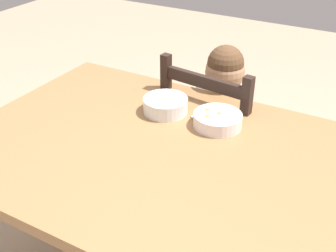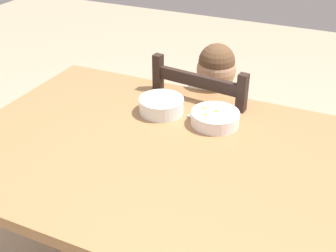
{
  "view_description": "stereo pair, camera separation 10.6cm",
  "coord_description": "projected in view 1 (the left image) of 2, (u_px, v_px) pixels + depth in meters",
  "views": [
    {
      "loc": [
        0.63,
        -1.04,
        1.58
      ],
      "look_at": [
        0.01,
        0.07,
        0.82
      ],
      "focal_mm": 46.0,
      "sensor_mm": 36.0,
      "label": 1
    },
    {
      "loc": [
        0.54,
        -1.09,
        1.58
      ],
      "look_at": [
        0.01,
        0.07,
        0.82
      ],
      "focal_mm": 46.0,
      "sensor_mm": 36.0,
      "label": 2
    }
  ],
  "objects": [
    {
      "name": "bowl_of_carrots",
      "position": [
        218.0,
        120.0,
        1.56
      ],
      "size": [
        0.18,
        0.18,
        0.05
      ],
      "color": "white",
      "rests_on": "dining_table"
    },
    {
      "name": "dining_table",
      "position": [
        157.0,
        172.0,
        1.51
      ],
      "size": [
        1.37,
        0.96,
        0.77
      ],
      "color": "olive",
      "rests_on": "ground"
    },
    {
      "name": "dining_chair",
      "position": [
        216.0,
        150.0,
        2.01
      ],
      "size": [
        0.47,
        0.47,
        0.92
      ],
      "color": "black",
      "rests_on": "ground"
    },
    {
      "name": "bowl_of_peas",
      "position": [
        165.0,
        105.0,
        1.65
      ],
      "size": [
        0.17,
        0.17,
        0.06
      ],
      "color": "white",
      "rests_on": "dining_table"
    },
    {
      "name": "spoon",
      "position": [
        202.0,
        118.0,
        1.62
      ],
      "size": [
        0.14,
        0.05,
        0.01
      ],
      "color": "silver",
      "rests_on": "dining_table"
    },
    {
      "name": "child_figure",
      "position": [
        219.0,
        117.0,
        1.91
      ],
      "size": [
        0.32,
        0.31,
        0.96
      ],
      "color": "beige",
      "rests_on": "ground"
    }
  ]
}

